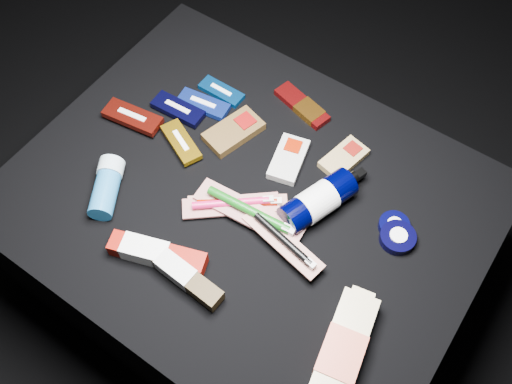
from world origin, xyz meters
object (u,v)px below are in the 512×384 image
Objects in this scene: lotion_bottle at (318,201)px; bodywash_bottle at (344,347)px; deodorant_stick at (107,187)px; toothpaste_carton_red at (153,253)px.

lotion_bottle is 0.98× the size of bodywash_bottle.
deodorant_stick is (-0.58, 0.01, 0.01)m from bodywash_bottle.
deodorant_stick reaches higher than toothpaste_carton_red.
bodywash_bottle is 1.09× the size of toothpaste_carton_red.
deodorant_stick is at bearing -131.48° from lotion_bottle.
lotion_bottle is 0.44m from deodorant_stick.
toothpaste_carton_red is (-0.21, -0.28, -0.02)m from lotion_bottle.
deodorant_stick is (-0.39, -0.22, -0.01)m from lotion_bottle.
deodorant_stick is 0.70× the size of toothpaste_carton_red.
bodywash_bottle reaches higher than toothpaste_carton_red.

